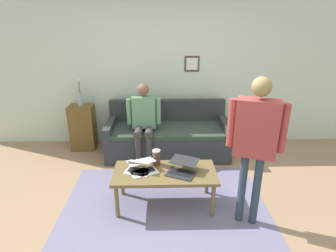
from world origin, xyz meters
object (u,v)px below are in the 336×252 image
Objects in this scene: laptop_left at (182,169)px; french_press at (156,157)px; person_seated at (144,118)px; couch at (168,137)px; coffee_table at (165,175)px; laptop_right at (138,168)px; person_standing at (256,135)px; flower_vase at (80,97)px; laptop_center at (143,168)px; side_shelf at (83,127)px.

french_press is (0.31, -0.21, 0.06)m from laptop_left.
french_press is 1.11m from person_seated.
couch is 1.64× the size of coffee_table.
person_standing is at bearing 164.03° from laptop_right.
flower_vase is at bearing -8.32° from couch.
laptop_center is 0.32× the size of person_seated.
person_standing reaches higher than side_shelf.
couch is at bearing -149.96° from person_seated.
flower_vase is (1.34, -1.52, 0.39)m from french_press.
laptop_center is at bearing 125.00° from side_shelf.
flower_vase reaches higher than french_press.
side_shelf is at bearing -56.15° from laptop_right.
couch is at bearing -97.62° from french_press.
couch reaches higher than laptop_right.
side_shelf is 1.25m from person_seated.
person_seated is (0.32, -1.26, 0.30)m from coffee_table.
flower_vase reaches higher than laptop_center.
laptop_left is 2.43m from flower_vase.
coffee_table is at bearing 177.39° from laptop_center.
couch is 4.49× the size of laptop_left.
couch is 1.61× the size of person_seated.
flower_vase reaches higher than person_seated.
laptop_left is 0.27× the size of person_standing.
coffee_table is at bearing 130.40° from side_shelf.
french_press is (0.10, -0.18, 0.15)m from coffee_table.
couch is 5.62× the size of laptop_right.
laptop_right is 0.21× the size of person_standing.
side_shelf is at bearing -55.00° from laptop_center.
flower_vase is at bearing -21.74° from person_seated.
french_press is (-0.22, -0.16, 0.06)m from laptop_right.
person_seated is (-1.12, 0.45, -0.24)m from flower_vase.
laptop_center is at bearing 77.14° from couch.
laptop_center is 0.24m from french_press.
laptop_right reaches higher than laptop_center.
person_standing is at bearing 139.47° from flower_vase.
coffee_table is 2.23m from side_shelf.
coffee_table is 0.23m from laptop_left.
laptop_center is 1.77× the size of french_press.
laptop_right is 1.44m from person_standing.
person_seated is at bearing -90.03° from laptop_right.
couch is 2.54× the size of side_shelf.
flower_vase reaches higher than couch.
side_shelf is (1.66, -1.73, -0.12)m from laptop_left.
couch is 1.54m from side_shelf.
french_press is at bearing 131.43° from side_shelf.
laptop_left is 0.48m from laptop_center.
person_seated is at bearing -67.53° from laptop_left.
coffee_table is 0.74× the size of person_standing.
flower_vase is (1.65, -1.73, 0.44)m from laptop_left.
couch is 0.62m from person_seated.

